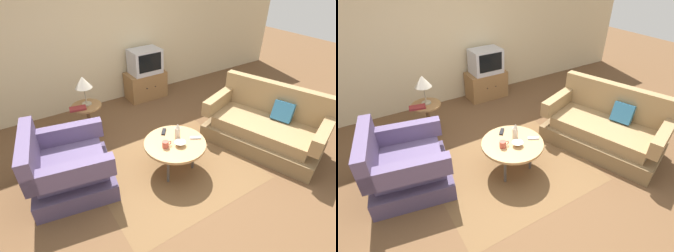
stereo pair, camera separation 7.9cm
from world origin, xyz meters
TOP-DOWN VIEW (x-y plane):
  - ground_plane at (0.00, 0.00)m, footprint 16.00×16.00m
  - back_wall at (0.00, 2.53)m, footprint 9.00×0.12m
  - area_rug at (0.02, 0.07)m, footprint 2.03×1.71m
  - armchair at (-1.25, 0.52)m, footprint 1.10×1.10m
  - couch at (1.49, -0.18)m, footprint 1.33×1.84m
  - coffee_table at (0.02, 0.07)m, footprint 0.80×0.80m
  - side_table at (-0.67, 1.43)m, footprint 0.44×0.44m
  - tv_stand at (0.76, 2.21)m, footprint 0.78×0.46m
  - television at (0.76, 2.19)m, footprint 0.59×0.42m
  - table_lamp at (-0.65, 1.46)m, footprint 0.25×0.25m
  - vase at (0.10, 0.13)m, footprint 0.07×0.07m
  - mug at (-0.14, 0.05)m, footprint 0.13×0.08m
  - bowl at (0.03, -0.02)m, footprint 0.14×0.14m
  - tv_remote_dark at (0.02, 0.34)m, footprint 0.13×0.14m
  - tv_remote_silver at (0.29, -0.01)m, footprint 0.14×0.11m
  - book at (-0.81, 1.37)m, footprint 0.26×0.17m

SIDE VIEW (x-z plane):
  - ground_plane at x=0.00m, z-range 0.00..0.00m
  - area_rug at x=0.02m, z-range 0.00..0.00m
  - tv_stand at x=0.76m, z-range 0.00..0.53m
  - armchair at x=-1.25m, z-range -0.13..0.72m
  - couch at x=1.49m, z-range -0.15..0.75m
  - side_table at x=-0.67m, z-range 0.12..0.70m
  - coffee_table at x=0.02m, z-range 0.20..0.65m
  - tv_remote_dark at x=0.02m, z-range 0.46..0.48m
  - tv_remote_silver at x=0.29m, z-range 0.46..0.48m
  - bowl at x=0.03m, z-range 0.46..0.51m
  - mug at x=-0.14m, z-range 0.46..0.54m
  - vase at x=0.10m, z-range 0.45..0.67m
  - book at x=-0.81m, z-range 0.57..0.61m
  - television at x=0.76m, z-range 0.53..0.99m
  - table_lamp at x=-0.65m, z-range 0.70..1.14m
  - back_wall at x=0.00m, z-range 0.00..2.70m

